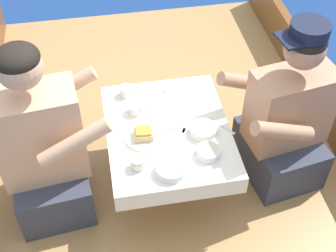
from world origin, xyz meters
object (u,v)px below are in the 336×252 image
Objects in this scene: person_port at (44,150)px; coffee_cup_starboard at (126,91)px; tin_can at (138,163)px; person_starboard at (285,121)px; sandwich at (144,134)px; coffee_cup_port at (136,108)px.

person_port is 10.52× the size of coffee_cup_starboard.
coffee_cup_starboard is 1.41× the size of tin_can.
tin_can is at bearing 3.42° from person_starboard.
person_starboard is 0.73m from sandwich.
sandwich is at bearing -9.14° from person_starboard.
person_starboard reaches higher than coffee_cup_starboard.
person_port is 9.32× the size of coffee_cup_port.
person_starboard is 14.31× the size of tin_can.
sandwich is at bearing -86.31° from coffee_cup_port.
person_port is at bearing 157.37° from tin_can.
coffee_cup_port is (0.47, 0.19, 0.02)m from person_port.
coffee_cup_port is at bearing 15.74° from person_port.
coffee_cup_starboard and tin_can have the same top height.
sandwich is 0.90× the size of coffee_cup_port.
person_starboard is (1.21, 0.01, -0.02)m from person_port.
coffee_cup_starboard is 0.51m from tin_can.
person_starboard is 10.00× the size of sandwich.
person_starboard is at bearing 0.60° from sandwich.
tin_can is at bearing -90.23° from coffee_cup_starboard.
person_port is at bearing -9.49° from person_starboard.
sandwich is at bearing -6.64° from person_port.
person_port is 10.40× the size of sandwich.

